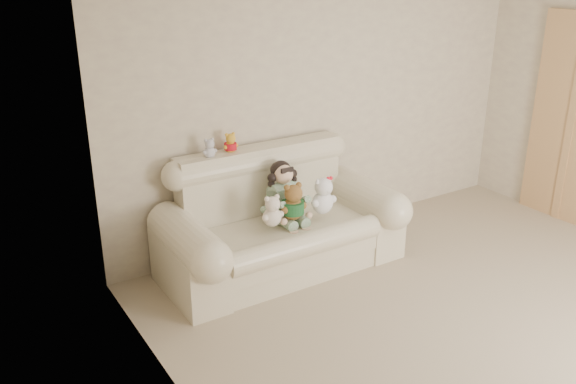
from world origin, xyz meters
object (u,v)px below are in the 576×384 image
(sofa, at_px, (282,214))
(cream_teddy, at_px, (272,208))
(seated_child, at_px, (283,191))
(white_cat, at_px, (323,192))
(brown_teddy, at_px, (293,198))

(sofa, height_order, cream_teddy, sofa)
(sofa, xyz_separation_m, seated_child, (0.06, 0.08, 0.18))
(sofa, height_order, white_cat, sofa)
(white_cat, bearing_deg, sofa, 154.67)
(sofa, relative_size, cream_teddy, 6.65)
(sofa, distance_m, brown_teddy, 0.21)
(brown_teddy, bearing_deg, white_cat, 9.52)
(seated_child, relative_size, brown_teddy, 1.42)
(white_cat, bearing_deg, brown_teddy, 173.05)
(sofa, xyz_separation_m, cream_teddy, (-0.18, -0.14, 0.14))
(sofa, relative_size, seated_child, 3.89)
(white_cat, height_order, cream_teddy, white_cat)
(cream_teddy, bearing_deg, brown_teddy, 27.14)
(white_cat, bearing_deg, seated_child, 138.12)
(brown_teddy, bearing_deg, seated_child, 96.95)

